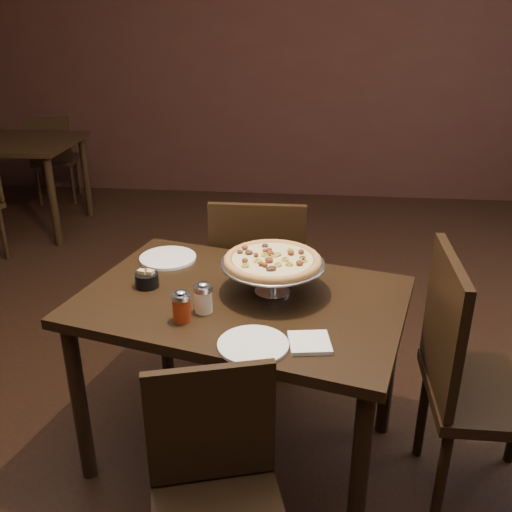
# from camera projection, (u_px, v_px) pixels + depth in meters

# --- Properties ---
(room) EXTENTS (6.04, 7.04, 2.84)m
(room) POSITION_uv_depth(u_px,v_px,m) (246.00, 113.00, 1.96)
(room) COLOR black
(room) RESTS_ON ground
(dining_table) EXTENTS (1.35, 1.06, 0.74)m
(dining_table) POSITION_uv_depth(u_px,v_px,m) (242.00, 319.00, 2.17)
(dining_table) COLOR black
(dining_table) RESTS_ON ground
(background_table) EXTENTS (1.19, 0.79, 0.75)m
(background_table) POSITION_uv_depth(u_px,v_px,m) (2.00, 152.00, 4.58)
(background_table) COLOR black
(background_table) RESTS_ON ground
(pizza_stand) EXTENTS (0.39, 0.39, 0.16)m
(pizza_stand) POSITION_uv_depth(u_px,v_px,m) (272.00, 261.00, 2.11)
(pizza_stand) COLOR silver
(pizza_stand) RESTS_ON dining_table
(parmesan_shaker) EXTENTS (0.07, 0.07, 0.12)m
(parmesan_shaker) POSITION_uv_depth(u_px,v_px,m) (203.00, 298.00, 2.01)
(parmesan_shaker) COLOR #F0E7BB
(parmesan_shaker) RESTS_ON dining_table
(pepper_flake_shaker) EXTENTS (0.07, 0.07, 0.12)m
(pepper_flake_shaker) POSITION_uv_depth(u_px,v_px,m) (181.00, 306.00, 1.95)
(pepper_flake_shaker) COLOR maroon
(pepper_flake_shaker) RESTS_ON dining_table
(packet_caddy) EXTENTS (0.09, 0.09, 0.07)m
(packet_caddy) POSITION_uv_depth(u_px,v_px,m) (147.00, 280.00, 2.20)
(packet_caddy) COLOR black
(packet_caddy) RESTS_ON dining_table
(napkin_stack) EXTENTS (0.15, 0.15, 0.01)m
(napkin_stack) POSITION_uv_depth(u_px,v_px,m) (310.00, 343.00, 1.83)
(napkin_stack) COLOR white
(napkin_stack) RESTS_ON dining_table
(plate_left) EXTENTS (0.24, 0.24, 0.01)m
(plate_left) POSITION_uv_depth(u_px,v_px,m) (168.00, 258.00, 2.44)
(plate_left) COLOR white
(plate_left) RESTS_ON dining_table
(plate_near) EXTENTS (0.23, 0.23, 0.01)m
(plate_near) POSITION_uv_depth(u_px,v_px,m) (253.00, 345.00, 1.82)
(plate_near) COLOR white
(plate_near) RESTS_ON dining_table
(serving_spatula) EXTENTS (0.15, 0.15, 0.02)m
(serving_spatula) POSITION_uv_depth(u_px,v_px,m) (270.00, 270.00, 2.05)
(serving_spatula) COLOR silver
(serving_spatula) RESTS_ON pizza_stand
(chair_far) EXTENTS (0.45, 0.45, 0.94)m
(chair_far) POSITION_uv_depth(u_px,v_px,m) (259.00, 279.00, 2.79)
(chair_far) COLOR black
(chair_far) RESTS_ON ground
(chair_near) EXTENTS (0.47, 0.47, 0.82)m
(chair_near) POSITION_uv_depth(u_px,v_px,m) (217.00, 496.00, 1.65)
(chair_near) COLOR black
(chair_near) RESTS_ON ground
(chair_side) EXTENTS (0.46, 0.46, 0.99)m
(chair_side) POSITION_uv_depth(u_px,v_px,m) (474.00, 376.00, 2.02)
(chair_side) COLOR black
(chair_side) RESTS_ON ground
(bg_chair_far) EXTENTS (0.46, 0.46, 0.82)m
(bg_chair_far) POSITION_uv_depth(u_px,v_px,m) (53.00, 156.00, 5.29)
(bg_chair_far) COLOR black
(bg_chair_far) RESTS_ON ground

